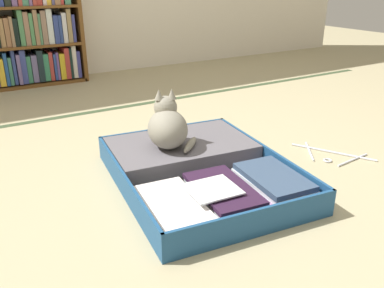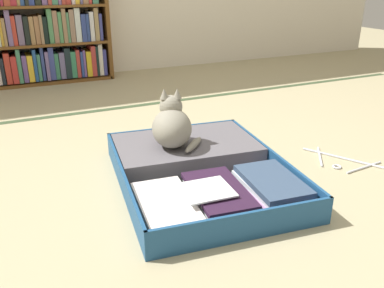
% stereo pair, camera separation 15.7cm
% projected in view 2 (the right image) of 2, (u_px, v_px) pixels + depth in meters
% --- Properties ---
extents(ground_plane, '(10.00, 10.00, 0.00)m').
position_uv_depth(ground_plane, '(209.00, 203.00, 1.56)').
color(ground_plane, tan).
extents(tatami_border, '(4.80, 0.05, 0.00)m').
position_uv_depth(tatami_border, '(118.00, 108.00, 2.67)').
color(tatami_border, '#38492E').
rests_on(tatami_border, ground_plane).
extents(bookshelf, '(1.32, 0.24, 0.90)m').
position_uv_depth(bookshelf, '(21.00, 28.00, 3.10)').
color(bookshelf, brown).
rests_on(bookshelf, ground_plane).
extents(open_suitcase, '(0.75, 0.93, 0.11)m').
position_uv_depth(open_suitcase, '(199.00, 168.00, 1.73)').
color(open_suitcase, navy).
rests_on(open_suitcase, ground_plane).
extents(black_cat, '(0.27, 0.28, 0.25)m').
position_uv_depth(black_cat, '(172.00, 126.00, 1.78)').
color(black_cat, gray).
rests_on(black_cat, open_suitcase).
extents(clothes_hanger, '(0.28, 0.36, 0.01)m').
position_uv_depth(clothes_hanger, '(342.00, 161.00, 1.90)').
color(clothes_hanger, silver).
rests_on(clothes_hanger, ground_plane).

